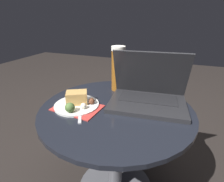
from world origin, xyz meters
TOP-DOWN VIEW (x-y plane):
  - table at (0.00, 0.00)m, footprint 0.65×0.65m
  - napkin at (-0.15, -0.07)m, footprint 0.21×0.15m
  - laptop at (0.12, 0.09)m, footprint 0.35×0.26m
  - beer_glass at (-0.06, 0.19)m, footprint 0.07×0.07m
  - snack_plate at (-0.16, -0.05)m, footprint 0.19×0.19m
  - fork at (-0.13, -0.08)m, footprint 0.10×0.16m

SIDE VIEW (x-z plane):
  - table at x=0.00m, z-range 0.11..0.61m
  - napkin at x=-0.15m, z-range 0.50..0.51m
  - fork at x=-0.13m, z-range 0.50..0.51m
  - snack_plate at x=-0.16m, z-range 0.49..0.55m
  - laptop at x=0.12m, z-range 0.44..0.67m
  - beer_glass at x=-0.06m, z-range 0.50..0.73m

